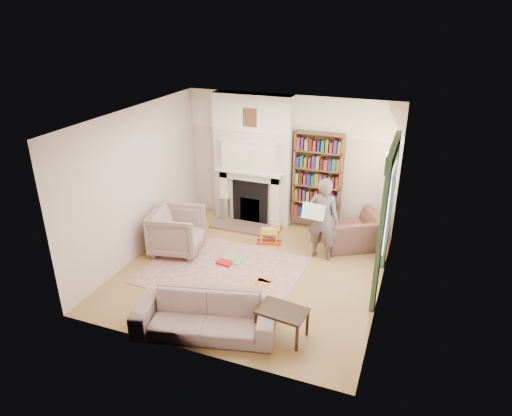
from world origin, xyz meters
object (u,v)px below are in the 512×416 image
at_px(coffee_table, 282,323).
at_px(armchair_left, 177,231).
at_px(man_reading, 323,219).
at_px(sofa, 205,314).
at_px(rocking_horse, 269,233).
at_px(armchair_reading, 351,231).
at_px(paraffin_heater, 225,208).
at_px(bookcase, 317,177).

bearing_deg(coffee_table, armchair_left, 154.62).
bearing_deg(armchair_left, man_reading, -85.67).
height_order(man_reading, coffee_table, man_reading).
distance_m(sofa, rocking_horse, 2.92).
relative_size(armchair_reading, sofa, 0.52).
xyz_separation_m(armchair_reading, man_reading, (-0.45, -0.60, 0.45)).
distance_m(armchair_reading, rocking_horse, 1.62).
bearing_deg(coffee_table, paraffin_heater, 132.76).
bearing_deg(coffee_table, sofa, -157.24).
bearing_deg(sofa, rocking_horse, 77.01).
height_order(sofa, paraffin_heater, sofa).
relative_size(coffee_table, paraffin_heater, 1.27).
distance_m(armchair_reading, man_reading, 0.88).
bearing_deg(man_reading, sofa, 72.09).
xyz_separation_m(bookcase, paraffin_heater, (-1.99, -0.28, -0.90)).
bearing_deg(sofa, armchair_reading, 51.90).
distance_m(paraffin_heater, rocking_horse, 1.47).
height_order(bookcase, armchair_left, bookcase).
relative_size(armchair_reading, paraffin_heater, 1.93).
bearing_deg(man_reading, armchair_left, 19.37).
bearing_deg(man_reading, paraffin_heater, -16.54).
relative_size(man_reading, paraffin_heater, 2.91).
bearing_deg(rocking_horse, bookcase, 41.39).
distance_m(armchair_reading, paraffin_heater, 2.86).
bearing_deg(sofa, paraffin_heater, 96.38).
relative_size(paraffin_heater, rocking_horse, 1.09).
bearing_deg(rocking_horse, man_reading, -21.91).
distance_m(man_reading, rocking_horse, 1.26).
xyz_separation_m(armchair_reading, armchair_left, (-3.12, -1.36, 0.09)).
relative_size(armchair_reading, armchair_left, 1.12).
xyz_separation_m(sofa, paraffin_heater, (-1.32, 3.63, -0.02)).
distance_m(bookcase, man_reading, 1.28).
relative_size(bookcase, armchair_left, 1.95).
bearing_deg(armchair_left, armchair_reading, -78.00).
height_order(sofa, rocking_horse, sofa).
distance_m(armchair_reading, armchair_left, 3.41).
distance_m(sofa, coffee_table, 1.12).
height_order(bookcase, sofa, bookcase).
xyz_separation_m(armchair_left, rocking_horse, (1.56, 0.93, -0.21)).
bearing_deg(coffee_table, man_reading, 96.92).
xyz_separation_m(armchair_reading, coffee_table, (-0.45, -3.05, -0.12)).
xyz_separation_m(bookcase, armchair_left, (-2.26, -1.92, -0.74)).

